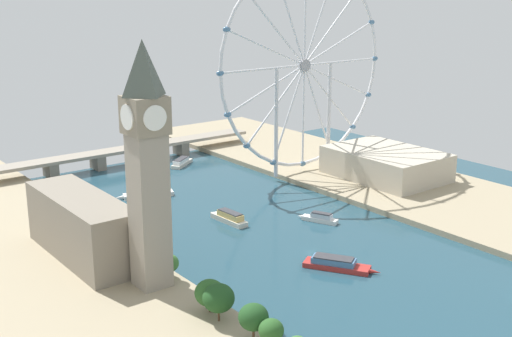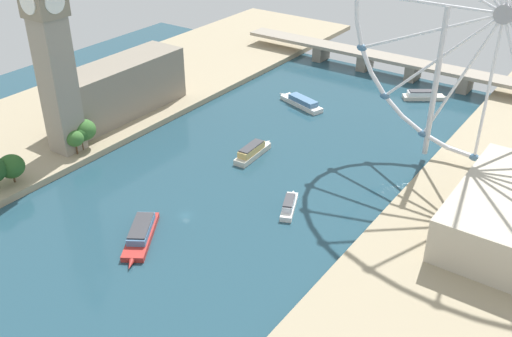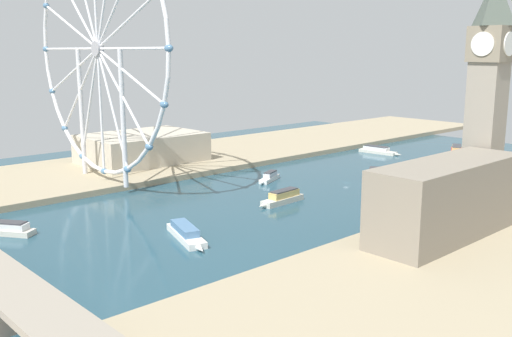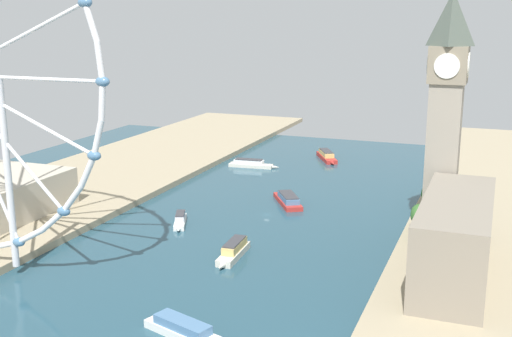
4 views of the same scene
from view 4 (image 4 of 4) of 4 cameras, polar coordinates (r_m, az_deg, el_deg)
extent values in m
plane|color=#234756|center=(292.97, 0.96, -4.13)|extent=(385.11, 385.11, 0.00)
cube|color=tan|center=(343.12, -16.16, -1.79)|extent=(90.00, 520.00, 3.00)
cube|color=gray|center=(261.89, 16.19, 0.72)|extent=(12.21, 12.21, 60.30)
cube|color=gray|center=(256.66, 16.73, 8.83)|extent=(14.16, 14.16, 13.96)
pyramid|color=#4C564C|center=(256.04, 16.99, 12.65)|extent=(12.82, 12.82, 20.32)
cylinder|color=white|center=(249.38, 16.59, 8.72)|extent=(9.28, 0.50, 9.28)
cylinder|color=white|center=(263.95, 16.86, 8.93)|extent=(9.28, 0.50, 9.28)
cylinder|color=white|center=(257.34, 15.09, 8.94)|extent=(0.50, 9.28, 9.28)
cylinder|color=white|center=(256.20, 18.38, 8.71)|extent=(0.50, 9.28, 9.28)
cube|color=gray|center=(223.99, 17.26, -5.92)|extent=(22.00, 70.66, 26.92)
cylinder|color=#513823|center=(345.95, 16.17, -0.99)|extent=(0.80, 0.80, 4.94)
ellipsoid|color=#386B2D|center=(344.72, 16.23, -0.13)|extent=(7.14, 7.14, 6.43)
cylinder|color=#513823|center=(332.63, 15.76, -1.66)|extent=(0.80, 0.80, 3.51)
ellipsoid|color=#285623|center=(331.40, 15.82, -0.81)|extent=(8.26, 8.26, 7.44)
cylinder|color=#513823|center=(324.63, 15.78, -1.96)|extent=(0.80, 0.80, 4.25)
ellipsoid|color=#1E471E|center=(323.11, 15.85, -0.90)|extent=(10.09, 10.09, 9.08)
cylinder|color=#513823|center=(307.51, 15.78, -2.81)|extent=(0.80, 0.80, 4.17)
ellipsoid|color=#1E471E|center=(305.79, 15.86, -1.62)|extent=(11.29, 11.29, 10.16)
cylinder|color=#513823|center=(300.60, 15.40, -3.26)|extent=(0.80, 0.80, 3.11)
ellipsoid|color=#285623|center=(299.02, 15.47, -2.19)|extent=(10.77, 10.77, 9.69)
cylinder|color=#513823|center=(270.83, 14.37, -4.88)|extent=(0.80, 0.80, 4.48)
ellipsoid|color=#386B2D|center=(269.23, 14.43, -3.79)|extent=(7.90, 7.90, 7.11)
cylinder|color=#513823|center=(266.83, 14.47, -5.14)|extent=(0.80, 0.80, 4.75)
ellipsoid|color=#285623|center=(265.20, 14.54, -4.02)|extent=(7.63, 7.63, 6.87)
cylinder|color=#513823|center=(263.99, 14.63, -5.41)|extent=(0.80, 0.80, 4.22)
ellipsoid|color=#386B2D|center=(262.04, 14.72, -4.08)|extent=(10.74, 10.74, 9.67)
cylinder|color=silver|center=(222.22, -20.80, 10.54)|extent=(57.06, 1.22, 24.57)
cylinder|color=silver|center=(221.41, -20.09, 7.54)|extent=(61.25, 1.22, 1.22)
cylinder|color=silver|center=(224.26, -20.30, 4.57)|extent=(57.06, 1.22, 24.57)
cylinder|color=silver|center=(230.24, -21.35, 2.17)|extent=(44.17, 1.22, 44.17)
ellipsoid|color=teal|center=(204.48, -14.95, 14.07)|extent=(4.80, 3.20, 3.20)
ellipsoid|color=teal|center=(202.71, -13.47, 7.52)|extent=(4.80, 3.20, 3.20)
ellipsoid|color=teal|center=(208.90, -14.18, 1.12)|extent=(4.80, 3.20, 3.20)
ellipsoid|color=teal|center=(221.52, -16.71, -3.66)|extent=(4.80, 3.20, 3.20)
ellipsoid|color=teal|center=(237.82, -20.32, -6.13)|extent=(4.80, 3.20, 3.20)
cylinder|color=silver|center=(232.65, -21.16, -0.53)|extent=(2.40, 2.40, 65.73)
cube|color=#B22D28|center=(407.31, 6.29, 0.97)|extent=(19.81, 28.95, 2.40)
cone|color=#B22D28|center=(391.26, 6.86, 0.44)|extent=(4.59, 5.76, 2.40)
cube|color=#DBB766|center=(408.17, 6.25, 1.36)|extent=(13.98, 19.34, 2.66)
cube|color=#38383D|center=(407.85, 6.26, 1.58)|extent=(12.85, 17.55, 0.44)
cube|color=beige|center=(243.04, -2.01, -7.57)|extent=(7.20, 23.51, 2.59)
cone|color=beige|center=(231.28, -3.14, -8.70)|extent=(2.84, 4.32, 2.59)
cube|color=#DBB766|center=(243.10, -1.92, -6.87)|extent=(5.84, 16.23, 2.89)
cube|color=#38383D|center=(242.51, -1.92, -6.49)|extent=(5.51, 14.62, 0.54)
cube|color=#B22D28|center=(310.28, 2.83, -2.94)|extent=(21.62, 27.88, 2.10)
cone|color=#B22D28|center=(325.44, 2.15, -2.15)|extent=(4.45, 5.37, 2.10)
cube|color=teal|center=(308.34, 2.90, -2.60)|extent=(15.42, 19.05, 2.49)
cube|color=#38383D|center=(307.93, 2.91, -2.34)|extent=(14.17, 17.33, 0.51)
cube|color=white|center=(281.40, -6.75, -4.74)|extent=(11.51, 18.82, 2.15)
cone|color=white|center=(271.20, -6.91, -5.45)|extent=(3.31, 3.92, 2.15)
cube|color=silver|center=(281.60, -6.74, -4.25)|extent=(7.76, 11.42, 2.30)
cube|color=#38383D|center=(281.17, -6.75, -3.97)|extent=(7.16, 10.36, 0.56)
cube|color=white|center=(187.26, -6.21, -14.38)|extent=(28.62, 15.02, 2.39)
cube|color=teal|center=(187.01, -6.54, -13.57)|extent=(19.00, 10.99, 2.59)
cube|color=beige|center=(384.18, -0.45, 0.27)|extent=(26.85, 8.57, 2.01)
cone|color=beige|center=(380.27, 1.77, 0.13)|extent=(4.91, 2.43, 2.01)
cube|color=white|center=(384.06, -0.64, 0.60)|extent=(18.14, 6.80, 2.35)
cube|color=#38383D|center=(383.74, -0.64, 0.81)|extent=(16.35, 6.39, 0.57)
camera|label=1|loc=(481.76, 33.56, 14.66)|focal=47.35mm
camera|label=2|loc=(461.07, -8.76, 18.06)|focal=41.22mm
camera|label=3|loc=(95.34, 90.09, -12.87)|focal=40.47mm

